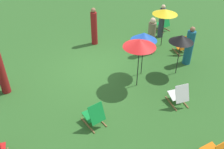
{
  "coord_description": "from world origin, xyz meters",
  "views": [
    {
      "loc": [
        3.0,
        7.94,
        5.67
      ],
      "look_at": [
        0.0,
        1.2,
        0.5
      ],
      "focal_mm": 39.84,
      "sensor_mm": 36.0,
      "label": 1
    }
  ],
  "objects_px": {
    "umbrella_3": "(165,12)",
    "person_1": "(162,22)",
    "umbrella_2": "(182,39)",
    "person_0": "(94,27)",
    "person_2": "(151,37)",
    "person_4": "(189,47)",
    "deckchair_3": "(163,24)",
    "person_3": "(1,72)",
    "deckchair_2": "(182,45)",
    "umbrella_0": "(140,43)",
    "deckchair_1": "(179,95)",
    "umbrella_1": "(144,37)"
  },
  "relations": [
    {
      "from": "deckchair_1",
      "to": "deckchair_3",
      "type": "bearing_deg",
      "value": -112.61
    },
    {
      "from": "umbrella_0",
      "to": "person_3",
      "type": "relative_size",
      "value": 1.05
    },
    {
      "from": "deckchair_1",
      "to": "umbrella_2",
      "type": "xyz_separation_m",
      "value": [
        -1.04,
        -1.55,
        1.16
      ]
    },
    {
      "from": "person_0",
      "to": "umbrella_0",
      "type": "bearing_deg",
      "value": 64.89
    },
    {
      "from": "umbrella_1",
      "to": "person_1",
      "type": "xyz_separation_m",
      "value": [
        -2.52,
        -2.52,
        -0.85
      ]
    },
    {
      "from": "deckchair_2",
      "to": "person_0",
      "type": "relative_size",
      "value": 0.47
    },
    {
      "from": "umbrella_3",
      "to": "person_1",
      "type": "bearing_deg",
      "value": -119.98
    },
    {
      "from": "umbrella_0",
      "to": "person_1",
      "type": "bearing_deg",
      "value": -134.32
    },
    {
      "from": "deckchair_2",
      "to": "person_0",
      "type": "height_order",
      "value": "person_0"
    },
    {
      "from": "umbrella_1",
      "to": "person_0",
      "type": "height_order",
      "value": "umbrella_1"
    },
    {
      "from": "person_0",
      "to": "person_4",
      "type": "height_order",
      "value": "person_0"
    },
    {
      "from": "person_2",
      "to": "person_3",
      "type": "xyz_separation_m",
      "value": [
        6.17,
        0.29,
        0.07
      ]
    },
    {
      "from": "deckchair_2",
      "to": "umbrella_3",
      "type": "height_order",
      "value": "umbrella_3"
    },
    {
      "from": "person_1",
      "to": "person_3",
      "type": "height_order",
      "value": "person_3"
    },
    {
      "from": "deckchair_2",
      "to": "umbrella_1",
      "type": "relative_size",
      "value": 0.47
    },
    {
      "from": "deckchair_1",
      "to": "umbrella_3",
      "type": "relative_size",
      "value": 0.47
    },
    {
      "from": "person_1",
      "to": "deckchair_2",
      "type": "bearing_deg",
      "value": -85.65
    },
    {
      "from": "umbrella_0",
      "to": "umbrella_2",
      "type": "bearing_deg",
      "value": -177.54
    },
    {
      "from": "person_1",
      "to": "person_2",
      "type": "xyz_separation_m",
      "value": [
        1.35,
        1.25,
        0.01
      ]
    },
    {
      "from": "deckchair_2",
      "to": "umbrella_3",
      "type": "relative_size",
      "value": 0.47
    },
    {
      "from": "deckchair_3",
      "to": "umbrella_0",
      "type": "distance_m",
      "value": 5.36
    },
    {
      "from": "umbrella_3",
      "to": "person_3",
      "type": "bearing_deg",
      "value": 5.79
    },
    {
      "from": "umbrella_2",
      "to": "umbrella_3",
      "type": "bearing_deg",
      "value": -108.77
    },
    {
      "from": "deckchair_2",
      "to": "person_1",
      "type": "bearing_deg",
      "value": -80.29
    },
    {
      "from": "deckchair_3",
      "to": "deckchair_2",
      "type": "bearing_deg",
      "value": 66.74
    },
    {
      "from": "person_2",
      "to": "person_3",
      "type": "relative_size",
      "value": 0.93
    },
    {
      "from": "deckchair_1",
      "to": "person_4",
      "type": "height_order",
      "value": "person_4"
    },
    {
      "from": "umbrella_2",
      "to": "person_0",
      "type": "xyz_separation_m",
      "value": [
        2.07,
        -3.68,
        -0.68
      ]
    },
    {
      "from": "deckchair_2",
      "to": "person_0",
      "type": "xyz_separation_m",
      "value": [
        3.29,
        -2.42,
        0.48
      ]
    },
    {
      "from": "deckchair_1",
      "to": "umbrella_3",
      "type": "xyz_separation_m",
      "value": [
        -1.79,
        -3.76,
        1.3
      ]
    },
    {
      "from": "umbrella_1",
      "to": "umbrella_3",
      "type": "bearing_deg",
      "value": -140.43
    },
    {
      "from": "umbrella_0",
      "to": "person_2",
      "type": "distance_m",
      "value": 2.7
    },
    {
      "from": "deckchair_3",
      "to": "umbrella_1",
      "type": "bearing_deg",
      "value": 35.52
    },
    {
      "from": "umbrella_2",
      "to": "umbrella_3",
      "type": "distance_m",
      "value": 2.34
    },
    {
      "from": "person_4",
      "to": "person_2",
      "type": "bearing_deg",
      "value": 74.37
    },
    {
      "from": "umbrella_2",
      "to": "umbrella_3",
      "type": "relative_size",
      "value": 0.94
    },
    {
      "from": "umbrella_3",
      "to": "person_4",
      "type": "distance_m",
      "value": 1.98
    },
    {
      "from": "deckchair_3",
      "to": "person_0",
      "type": "xyz_separation_m",
      "value": [
        3.86,
        -0.05,
        0.48
      ]
    },
    {
      "from": "person_4",
      "to": "person_3",
      "type": "bearing_deg",
      "value": 119.92
    },
    {
      "from": "person_3",
      "to": "umbrella_0",
      "type": "bearing_deg",
      "value": -168.81
    },
    {
      "from": "deckchair_2",
      "to": "person_1",
      "type": "height_order",
      "value": "person_1"
    },
    {
      "from": "deckchair_3",
      "to": "person_3",
      "type": "height_order",
      "value": "person_3"
    },
    {
      "from": "umbrella_3",
      "to": "person_2",
      "type": "relative_size",
      "value": 1.05
    },
    {
      "from": "umbrella_3",
      "to": "person_2",
      "type": "height_order",
      "value": "umbrella_3"
    },
    {
      "from": "person_0",
      "to": "person_4",
      "type": "xyz_separation_m",
      "value": [
        -2.93,
        3.24,
        -0.07
      ]
    },
    {
      "from": "deckchair_1",
      "to": "person_1",
      "type": "bearing_deg",
      "value": -110.3
    },
    {
      "from": "person_0",
      "to": "umbrella_3",
      "type": "bearing_deg",
      "value": 123.53
    },
    {
      "from": "umbrella_1",
      "to": "person_1",
      "type": "bearing_deg",
      "value": -135.05
    },
    {
      "from": "person_2",
      "to": "person_0",
      "type": "bearing_deg",
      "value": -84.84
    },
    {
      "from": "deckchair_2",
      "to": "deckchair_3",
      "type": "xyz_separation_m",
      "value": [
        -0.57,
        -2.37,
        0.0
      ]
    }
  ]
}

